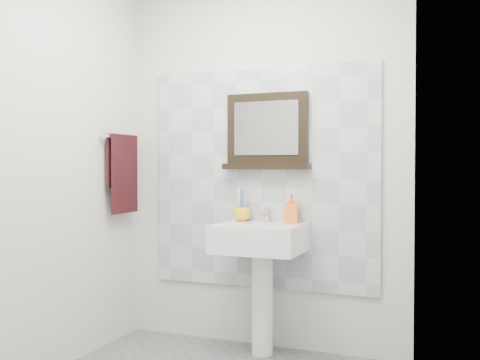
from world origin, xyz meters
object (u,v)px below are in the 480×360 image
Objects in this scene: pedestal_sink at (260,252)px; hand_towel at (123,167)px; toothbrush_cup at (242,214)px; soap_dispenser at (291,209)px; framed_mirror at (267,133)px.

hand_towel is at bearing -177.06° from pedestal_sink.
soap_dispenser reaches higher than toothbrush_cup.
pedestal_sink is 1.15m from hand_towel.
pedestal_sink is 5.10× the size of soap_dispenser.
pedestal_sink is at bearing -153.11° from soap_dispenser.
hand_towel is (-1.18, -0.18, 0.27)m from soap_dispenser.
framed_mirror is (-0.19, 0.05, 0.50)m from soap_dispenser.
hand_towel is at bearing -166.48° from framed_mirror.
soap_dispenser is 0.54m from framed_mirror.
toothbrush_cup is 0.90m from hand_towel.
toothbrush_cup is 0.20× the size of framed_mirror.
toothbrush_cup is at bearing 12.39° from hand_towel.
pedestal_sink is 0.32m from toothbrush_cup.
pedestal_sink is 0.80m from framed_mirror.
hand_towel is at bearing -167.61° from toothbrush_cup.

